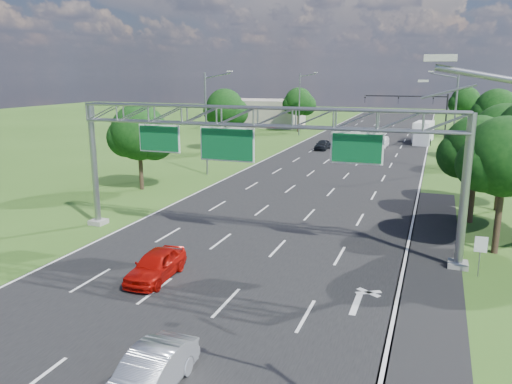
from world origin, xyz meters
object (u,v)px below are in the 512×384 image
at_px(traffic_signal, 422,106).
at_px(silver_sedan, 149,374).
at_px(regulatory_sign, 481,248).
at_px(box_truck, 423,133).
at_px(red_coupe, 156,265).
at_px(sign_gantry, 257,127).

distance_m(traffic_signal, silver_sedan, 68.07).
relative_size(regulatory_sign, box_truck, 0.26).
bearing_deg(red_coupe, sign_gantry, 63.81).
bearing_deg(box_truck, traffic_signal, 108.47).
distance_m(sign_gantry, regulatory_sign, 13.25).
bearing_deg(silver_sedan, regulatory_sign, 52.10).
bearing_deg(box_truck, red_coupe, -93.44).
height_order(regulatory_sign, red_coupe, regulatory_sign).
bearing_deg(regulatory_sign, red_coupe, -159.12).
xyz_separation_m(traffic_signal, box_truck, (0.52, -2.56, -3.73)).
height_order(sign_gantry, regulatory_sign, sign_gantry).
distance_m(red_coupe, box_truck, 58.11).
height_order(regulatory_sign, traffic_signal, traffic_signal).
relative_size(red_coupe, box_truck, 0.52).
bearing_deg(regulatory_sign, traffic_signal, 95.20).
height_order(sign_gantry, silver_sedan, sign_gantry).
bearing_deg(red_coupe, box_truck, 76.30).
bearing_deg(sign_gantry, box_truck, 81.35).
bearing_deg(silver_sedan, sign_gantry, 95.91).
distance_m(regulatory_sign, silver_sedan, 17.16).
height_order(traffic_signal, red_coupe, traffic_signal).
bearing_deg(box_truck, silver_sedan, -88.22).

